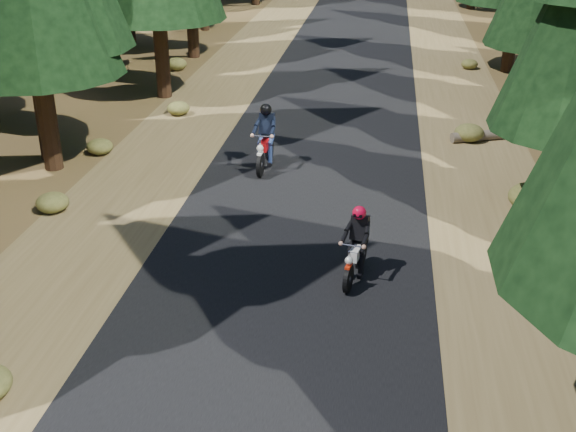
# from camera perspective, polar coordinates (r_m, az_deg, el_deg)

# --- Properties ---
(ground) EXTENTS (120.00, 120.00, 0.00)m
(ground) POSITION_cam_1_polar(r_m,az_deg,el_deg) (13.90, -0.84, -6.70)
(ground) COLOR #473819
(ground) RESTS_ON ground
(road) EXTENTS (6.00, 100.00, 0.01)m
(road) POSITION_cam_1_polar(r_m,az_deg,el_deg) (18.31, 1.47, 1.42)
(road) COLOR black
(road) RESTS_ON ground
(shoulder_l) EXTENTS (3.20, 100.00, 0.01)m
(shoulder_l) POSITION_cam_1_polar(r_m,az_deg,el_deg) (19.31, -12.23, 2.11)
(shoulder_l) COLOR brown
(shoulder_l) RESTS_ON ground
(shoulder_r) EXTENTS (3.20, 100.00, 0.01)m
(shoulder_r) POSITION_cam_1_polar(r_m,az_deg,el_deg) (18.44, 15.83, 0.60)
(shoulder_r) COLOR brown
(shoulder_r) RESTS_ON ground
(log_near) EXTENTS (5.51, 2.43, 0.32)m
(log_near) POSITION_cam_1_polar(r_m,az_deg,el_deg) (24.25, 19.04, 6.36)
(log_near) COLOR #4C4233
(log_near) RESTS_ON ground
(understory_shrubs) EXTENTS (15.41, 31.18, 0.66)m
(understory_shrubs) POSITION_cam_1_polar(r_m,az_deg,el_deg) (19.35, 6.93, 3.40)
(understory_shrubs) COLOR #474C1E
(understory_shrubs) RESTS_ON ground
(rider_lead) EXTENTS (0.84, 1.78, 1.53)m
(rider_lead) POSITION_cam_1_polar(r_m,az_deg,el_deg) (14.44, 5.37, -3.17)
(rider_lead) COLOR silver
(rider_lead) RESTS_ON road
(rider_follow) EXTENTS (0.68, 2.04, 1.80)m
(rider_follow) POSITION_cam_1_polar(r_m,az_deg,el_deg) (20.08, -1.83, 5.40)
(rider_follow) COLOR maroon
(rider_follow) RESTS_ON road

